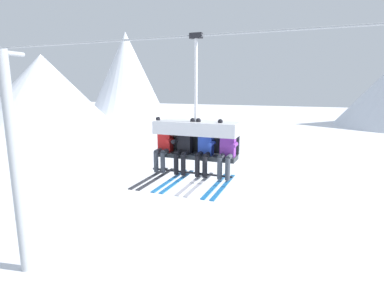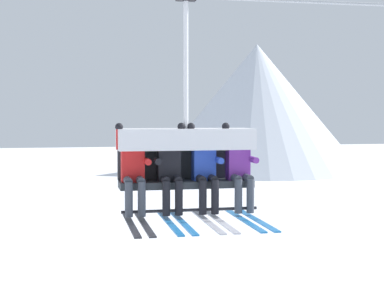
{
  "view_description": "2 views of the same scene",
  "coord_description": "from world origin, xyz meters",
  "px_view_note": "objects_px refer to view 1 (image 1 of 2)",
  "views": [
    {
      "loc": [
        1.75,
        -7.22,
        6.74
      ],
      "look_at": [
        -0.76,
        -0.67,
        5.38
      ],
      "focal_mm": 28.0,
      "sensor_mm": 36.0,
      "label": 1
    },
    {
      "loc": [
        -2.22,
        -9.11,
        6.15
      ],
      "look_at": [
        -0.52,
        -0.78,
        5.71
      ],
      "focal_mm": 55.0,
      "sensor_mm": 36.0,
      "label": 2
    }
  ],
  "objects_px": {
    "skier_red": "(163,145)",
    "skier_black": "(183,146)",
    "chairlift_chair": "(197,133)",
    "skier_purple": "(226,149)",
    "lift_tower_near": "(14,160)",
    "skier_blue": "(204,148)"
  },
  "relations": [
    {
      "from": "chairlift_chair",
      "to": "skier_purple",
      "type": "bearing_deg",
      "value": -15.52
    },
    {
      "from": "skier_blue",
      "to": "skier_purple",
      "type": "xyz_separation_m",
      "value": [
        0.52,
        0.0,
        0.0
      ]
    },
    {
      "from": "skier_blue",
      "to": "chairlift_chair",
      "type": "bearing_deg",
      "value": 139.96
    },
    {
      "from": "skier_black",
      "to": "skier_blue",
      "type": "xyz_separation_m",
      "value": [
        0.51,
        0.0,
        0.0
      ]
    },
    {
      "from": "skier_blue",
      "to": "skier_purple",
      "type": "bearing_deg",
      "value": 0.0
    },
    {
      "from": "lift_tower_near",
      "to": "skier_black",
      "type": "bearing_deg",
      "value": -7.75
    },
    {
      "from": "lift_tower_near",
      "to": "skier_black",
      "type": "height_order",
      "value": "lift_tower_near"
    },
    {
      "from": "chairlift_chair",
      "to": "skier_blue",
      "type": "xyz_separation_m",
      "value": [
        0.25,
        -0.21,
        -0.29
      ]
    },
    {
      "from": "skier_purple",
      "to": "lift_tower_near",
      "type": "bearing_deg",
      "value": 173.26
    },
    {
      "from": "lift_tower_near",
      "to": "skier_blue",
      "type": "xyz_separation_m",
      "value": [
        7.29,
        -0.92,
        1.16
      ]
    },
    {
      "from": "lift_tower_near",
      "to": "skier_purple",
      "type": "xyz_separation_m",
      "value": [
        7.8,
        -0.92,
        1.16
      ]
    },
    {
      "from": "chairlift_chair",
      "to": "skier_black",
      "type": "xyz_separation_m",
      "value": [
        -0.25,
        -0.21,
        -0.29
      ]
    },
    {
      "from": "chairlift_chair",
      "to": "skier_blue",
      "type": "height_order",
      "value": "chairlift_chair"
    },
    {
      "from": "skier_red",
      "to": "skier_black",
      "type": "xyz_separation_m",
      "value": [
        0.52,
        0.0,
        0.0
      ]
    },
    {
      "from": "skier_purple",
      "to": "skier_red",
      "type": "bearing_deg",
      "value": 180.0
    },
    {
      "from": "lift_tower_near",
      "to": "skier_black",
      "type": "relative_size",
      "value": 4.76
    },
    {
      "from": "chairlift_chair",
      "to": "skier_red",
      "type": "distance_m",
      "value": 0.86
    },
    {
      "from": "lift_tower_near",
      "to": "chairlift_chair",
      "type": "bearing_deg",
      "value": -5.76
    },
    {
      "from": "lift_tower_near",
      "to": "skier_red",
      "type": "xyz_separation_m",
      "value": [
        6.25,
        -0.92,
        1.16
      ]
    },
    {
      "from": "skier_red",
      "to": "skier_black",
      "type": "distance_m",
      "value": 0.52
    },
    {
      "from": "skier_red",
      "to": "lift_tower_near",
      "type": "bearing_deg",
      "value": 171.61
    },
    {
      "from": "lift_tower_near",
      "to": "skier_red",
      "type": "height_order",
      "value": "lift_tower_near"
    }
  ]
}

